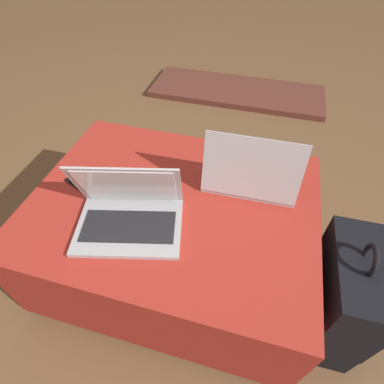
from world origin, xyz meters
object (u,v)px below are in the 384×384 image
Objects in this scene: backpack at (342,299)px; laptop_near at (129,213)px; laptop_far at (250,174)px; cell_phone at (84,184)px.

laptop_near is at bearing 91.43° from backpack.
laptop_near is 1.15× the size of laptop_far.
laptop_far is at bearing 56.23° from backpack.
laptop_near is at bearing 37.51° from laptop_far.
laptop_near reaches higher than backpack.
laptop_far is at bearing 24.92° from laptop_near.
backpack is at bearing 106.67° from cell_phone.
laptop_far reaches higher than laptop_near.
laptop_far reaches higher than cell_phone.
laptop_near reaches higher than cell_phone.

